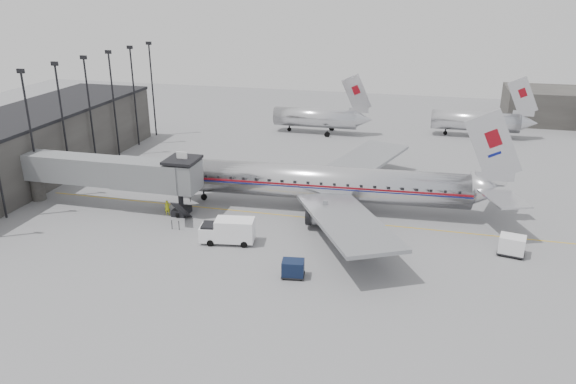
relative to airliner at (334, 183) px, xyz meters
The scene contains 12 objects.
ground 11.72m from the airliner, 126.85° to the right, with size 160.00×160.00×0.00m, color slate.
terminal 40.80m from the airliner, behind, with size 12.00×46.00×8.00m, color #353230.
apron_line 5.76m from the airliner, 141.15° to the right, with size 0.15×60.00×0.01m, color gold.
jet_bridge 24.07m from the airliner, 167.08° to the right, with size 21.00×6.20×7.10m.
floodlight_masts 34.90m from the airliner, behind, with size 0.90×42.25×15.25m.
distant_aircraft_near 34.06m from the airliner, 104.58° to the left, with size 16.39×3.20×10.26m.
distant_aircraft_mid 40.86m from the airliner, 64.75° to the left, with size 16.39×3.20×10.26m.
airliner is the anchor object (origin of this frame).
service_van 14.11m from the airliner, 127.83° to the right, with size 5.57×2.83×2.51m.
baggage_cart_navy 16.34m from the airliner, 92.76° to the right, with size 2.19×1.78×1.57m.
baggage_cart_white 19.65m from the airliner, 21.13° to the right, with size 2.73×2.28×1.89m.
ramp_worker 18.62m from the airliner, 160.92° to the right, with size 0.61×0.40×1.68m, color #BECA17.
Camera 1 is at (16.08, -49.23, 24.32)m, focal length 35.00 mm.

